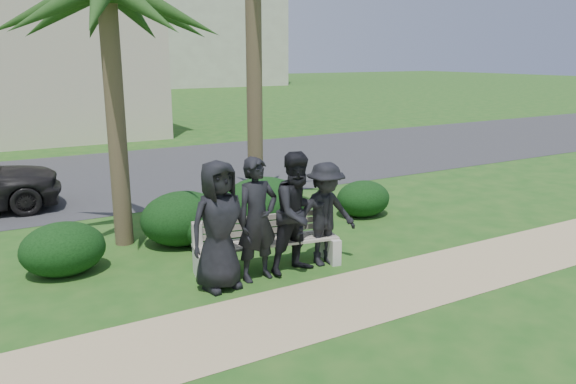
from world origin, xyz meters
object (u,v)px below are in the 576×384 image
Objects in this scene: man_b at (257,219)px; man_c at (299,213)px; park_bench at (267,246)px; man_d at (325,214)px; man_a at (219,226)px.

man_c is at bearing -10.20° from man_b.
man_c reaches higher than park_bench.
park_bench is 1.05m from man_d.
man_a reaches higher than park_bench.
man_b is at bearing -177.30° from man_d.
man_b is at bearing 169.23° from man_c.
man_b is at bearing -125.81° from park_bench.
man_b is 1.12× the size of man_d.
man_a is at bearing -176.50° from man_d.
park_bench is 1.27× the size of man_a.
man_a is 0.99× the size of man_c.
man_b reaches higher than park_bench.
man_d is (1.21, 0.01, -0.10)m from man_b.
park_bench is 1.15m from man_a.
man_c is (0.68, -0.05, 0.02)m from man_b.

